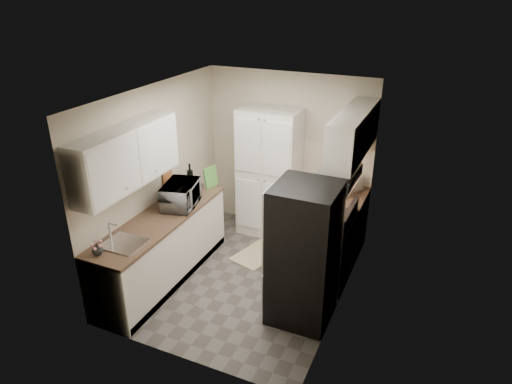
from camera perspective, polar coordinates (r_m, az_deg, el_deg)
ground at (r=6.32m, az=-1.39°, el=-10.59°), size 3.20×3.20×0.00m
room_shell at (r=5.54m, az=-1.77°, el=3.25°), size 2.64×3.24×2.52m
pantry_cabinet at (r=6.97m, az=1.64°, el=2.34°), size 0.90×0.55×2.00m
base_cabinet_left at (r=6.21m, az=-11.52°, el=-7.02°), size 0.60×2.30×0.88m
countertop_left at (r=5.98m, az=-11.88°, el=-3.27°), size 0.63×2.33×0.04m
base_cabinet_right at (r=6.78m, az=10.53°, el=-4.01°), size 0.60×0.80×0.88m
countertop_right at (r=6.58m, az=10.84°, el=-0.49°), size 0.63×0.83×0.04m
electric_range at (r=6.09m, az=8.55°, el=-7.01°), size 0.71×0.78×1.13m
refrigerator at (r=5.25m, az=5.99°, el=-7.74°), size 0.70×0.72×1.70m
microwave at (r=6.15m, az=-9.38°, el=-0.33°), size 0.53×0.67×0.33m
wine_bottle at (r=6.66m, az=-8.23°, el=1.85°), size 0.09×0.09×0.34m
flower_vase at (r=5.35m, az=-19.23°, el=-6.77°), size 0.16×0.16×0.13m
cutting_board at (r=6.68m, az=-5.68°, el=1.89°), size 0.08×0.25×0.31m
toaster_oven at (r=6.60m, az=11.12°, el=0.92°), size 0.48×0.52×0.25m
fruit_basket at (r=6.53m, az=11.12°, el=2.42°), size 0.32×0.32×0.12m
kitchen_mat at (r=6.80m, az=0.26°, el=-7.72°), size 0.68×0.87×0.01m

